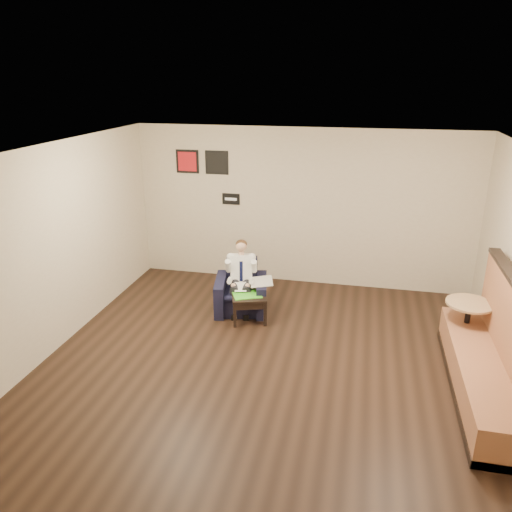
% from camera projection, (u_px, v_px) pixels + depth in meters
% --- Properties ---
extents(ground, '(6.00, 6.00, 0.00)m').
position_uv_depth(ground, '(269.00, 368.00, 6.55)').
color(ground, black).
rests_on(ground, ground).
extents(wall_back, '(6.00, 0.02, 2.80)m').
position_uv_depth(wall_back, '(302.00, 208.00, 8.82)').
color(wall_back, beige).
rests_on(wall_back, ground).
extents(wall_front, '(6.00, 0.02, 2.80)m').
position_uv_depth(wall_front, '(183.00, 431.00, 3.32)').
color(wall_front, beige).
rests_on(wall_front, ground).
extents(wall_left, '(0.02, 6.00, 2.80)m').
position_uv_depth(wall_left, '(50.00, 251.00, 6.68)').
color(wall_left, beige).
rests_on(wall_left, ground).
extents(ceiling, '(6.00, 6.00, 0.02)m').
position_uv_depth(ceiling, '(271.00, 153.00, 5.59)').
color(ceiling, white).
rests_on(ceiling, wall_back).
extents(seating_sign, '(0.32, 0.02, 0.20)m').
position_uv_depth(seating_sign, '(231.00, 199.00, 9.04)').
color(seating_sign, black).
rests_on(seating_sign, wall_back).
extents(art_print_left, '(0.42, 0.03, 0.42)m').
position_uv_depth(art_print_left, '(187.00, 161.00, 8.98)').
color(art_print_left, red).
rests_on(art_print_left, wall_back).
extents(art_print_right, '(0.42, 0.03, 0.42)m').
position_uv_depth(art_print_right, '(217.00, 163.00, 8.86)').
color(art_print_right, black).
rests_on(art_print_right, wall_back).
extents(armchair, '(0.96, 0.96, 0.79)m').
position_uv_depth(armchair, '(241.00, 287.00, 8.04)').
color(armchair, black).
rests_on(armchair, ground).
extents(seated_man, '(0.66, 0.86, 1.09)m').
position_uv_depth(seated_man, '(241.00, 281.00, 7.89)').
color(seated_man, white).
rests_on(seated_man, armchair).
extents(lap_papers, '(0.24, 0.30, 0.01)m').
position_uv_depth(lap_papers, '(240.00, 287.00, 7.83)').
color(lap_papers, white).
rests_on(lap_papers, seated_man).
extents(newspaper, '(0.44, 0.50, 0.01)m').
position_uv_depth(newspaper, '(262.00, 281.00, 7.90)').
color(newspaper, silver).
rests_on(newspaper, armchair).
extents(side_table, '(0.65, 0.65, 0.42)m').
position_uv_depth(side_table, '(249.00, 307.00, 7.78)').
color(side_table, black).
rests_on(side_table, ground).
extents(green_folder, '(0.51, 0.45, 0.01)m').
position_uv_depth(green_folder, '(247.00, 295.00, 7.68)').
color(green_folder, '#4FD92B').
rests_on(green_folder, side_table).
extents(coffee_mug, '(0.10, 0.10, 0.09)m').
position_uv_depth(coffee_mug, '(259.00, 289.00, 7.81)').
color(coffee_mug, white).
rests_on(coffee_mug, side_table).
extents(smartphone, '(0.14, 0.08, 0.01)m').
position_uv_depth(smartphone, '(251.00, 290.00, 7.85)').
color(smartphone, black).
rests_on(smartphone, side_table).
extents(banquette, '(0.65, 2.71, 1.39)m').
position_uv_depth(banquette, '(487.00, 342.00, 5.82)').
color(banquette, '#935838').
rests_on(banquette, ground).
extents(cafe_table, '(0.62, 0.62, 0.77)m').
position_uv_depth(cafe_table, '(466.00, 328.00, 6.78)').
color(cafe_table, '#A58159').
rests_on(cafe_table, ground).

